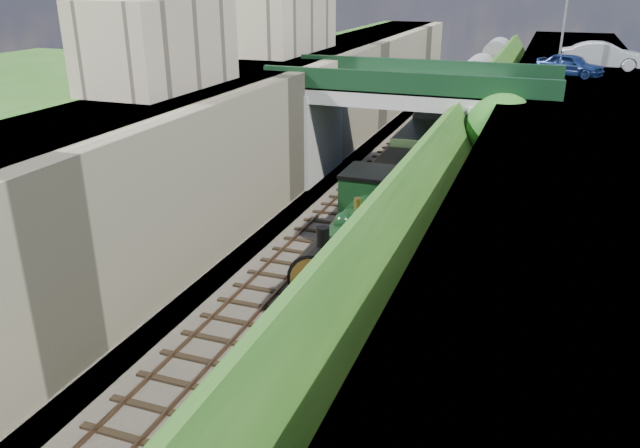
% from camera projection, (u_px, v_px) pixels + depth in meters
% --- Properties ---
extents(ground, '(160.00, 160.00, 0.00)m').
position_uv_depth(ground, '(196.00, 446.00, 16.96)').
color(ground, '#1E4714').
rests_on(ground, ground).
extents(trackbed, '(10.00, 90.00, 0.20)m').
position_uv_depth(trackbed, '(384.00, 206.00, 34.37)').
color(trackbed, '#473F38').
rests_on(trackbed, ground).
extents(retaining_wall, '(1.00, 90.00, 7.00)m').
position_uv_depth(retaining_wall, '(291.00, 138.00, 34.88)').
color(retaining_wall, '#756B56').
rests_on(retaining_wall, ground).
extents(street_plateau_left, '(6.00, 90.00, 7.00)m').
position_uv_depth(street_plateau_left, '(235.00, 133.00, 36.01)').
color(street_plateau_left, '#262628').
rests_on(street_plateau_left, ground).
extents(street_plateau_right, '(8.00, 90.00, 6.25)m').
position_uv_depth(street_plateau_right, '(576.00, 171.00, 30.21)').
color(street_plateau_right, '#262628').
rests_on(street_plateau_right, ground).
extents(embankment_slope, '(4.88, 90.00, 6.48)m').
position_uv_depth(embankment_slope, '(478.00, 173.00, 31.54)').
color(embankment_slope, '#1E4714').
rests_on(embankment_slope, ground).
extents(track_left, '(2.50, 90.00, 0.20)m').
position_uv_depth(track_left, '(349.00, 200.00, 34.96)').
color(track_left, black).
rests_on(track_left, trackbed).
extents(track_right, '(2.50, 90.00, 0.20)m').
position_uv_depth(track_right, '(405.00, 207.00, 33.94)').
color(track_right, black).
rests_on(track_right, trackbed).
extents(road_bridge, '(16.00, 6.40, 7.25)m').
position_uv_depth(road_bridge, '(420.00, 122.00, 36.10)').
color(road_bridge, gray).
rests_on(road_bridge, ground).
extents(building_far, '(5.00, 10.00, 6.00)m').
position_uv_depth(building_far, '(278.00, 6.00, 42.82)').
color(building_far, gray).
rests_on(building_far, street_plateau_left).
extents(building_near, '(4.00, 8.00, 4.00)m').
position_uv_depth(building_near, '(159.00, 44.00, 28.90)').
color(building_near, gray).
rests_on(building_near, street_plateau_left).
extents(tree, '(3.60, 3.80, 6.60)m').
position_uv_depth(tree, '(504.00, 132.00, 31.22)').
color(tree, black).
rests_on(tree, ground).
extents(lamppost, '(0.87, 0.15, 6.00)m').
position_uv_depth(lamppost, '(566.00, 17.00, 38.84)').
color(lamppost, gray).
rests_on(lamppost, street_plateau_right).
extents(car_blue, '(4.27, 3.04, 1.35)m').
position_uv_depth(car_blue, '(570.00, 65.00, 37.75)').
color(car_blue, '#11204B').
rests_on(car_blue, street_plateau_right).
extents(car_silver, '(5.26, 1.97, 1.72)m').
position_uv_depth(car_silver, '(603.00, 56.00, 40.65)').
color(car_silver, '#9C9CA1').
rests_on(car_silver, street_plateau_right).
extents(locomotive, '(3.10, 10.22, 3.83)m').
position_uv_depth(locomotive, '(356.00, 241.00, 25.28)').
color(locomotive, black).
rests_on(locomotive, trackbed).
extents(tender, '(2.70, 6.00, 3.05)m').
position_uv_depth(tender, '(398.00, 193.00, 31.80)').
color(tender, black).
rests_on(tender, trackbed).
extents(coach_front, '(2.90, 18.00, 3.70)m').
position_uv_depth(coach_front, '(442.00, 131.00, 42.64)').
color(coach_front, black).
rests_on(coach_front, trackbed).
extents(coach_middle, '(2.90, 18.00, 3.70)m').
position_uv_depth(coach_middle, '(476.00, 89.00, 59.04)').
color(coach_middle, black).
rests_on(coach_middle, trackbed).
extents(coach_rear, '(2.90, 18.00, 3.70)m').
position_uv_depth(coach_rear, '(496.00, 64.00, 75.44)').
color(coach_rear, black).
rests_on(coach_rear, trackbed).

